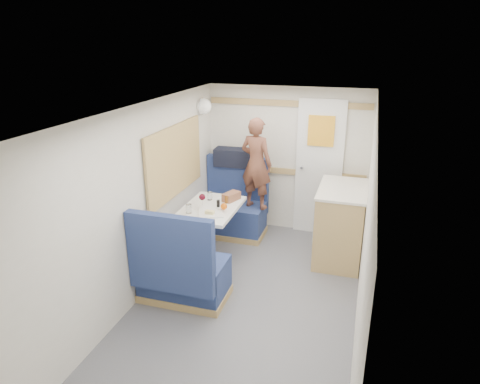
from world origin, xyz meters
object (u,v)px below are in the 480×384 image
(bench_near, at_px, (182,275))
(pepper_grinder, at_px, (218,204))
(person, at_px, (256,164))
(orange_fruit, at_px, (224,206))
(salt_grinder, at_px, (220,201))
(galley_counter, at_px, (340,223))
(tray, at_px, (211,212))
(tumbler_mid, at_px, (210,196))
(dinette_table, at_px, (211,219))
(bench_far, at_px, (233,213))
(dome_light, at_px, (204,106))
(duffel_bag, at_px, (233,157))
(bread_loaf, at_px, (231,196))
(tumbler_left, at_px, (189,209))
(beer_glass, at_px, (227,199))
(cheese_block, at_px, (210,212))
(wine_glass, at_px, (202,198))

(bench_near, height_order, pepper_grinder, bench_near)
(person, xyz_separation_m, orange_fruit, (-0.14, -0.88, -0.28))
(orange_fruit, distance_m, salt_grinder, 0.22)
(salt_grinder, bearing_deg, galley_counter, 17.49)
(tray, distance_m, tumbler_mid, 0.41)
(dinette_table, bearing_deg, person, 67.24)
(bench_far, distance_m, tray, 1.11)
(dome_light, distance_m, orange_fruit, 1.46)
(duffel_bag, distance_m, bread_loaf, 0.91)
(dome_light, xyz_separation_m, bread_loaf, (0.56, -0.57, -0.98))
(tray, relative_size, tumbler_left, 3.42)
(orange_fruit, distance_m, pepper_grinder, 0.11)
(dinette_table, height_order, bench_far, bench_far)
(tumbler_mid, bearing_deg, tray, -68.21)
(tray, bearing_deg, salt_grinder, 86.96)
(beer_glass, bearing_deg, bench_far, 102.28)
(person, bearing_deg, bread_loaf, 87.57)
(tumbler_mid, bearing_deg, pepper_grinder, -50.42)
(tray, bearing_deg, galley_counter, 26.82)
(duffel_bag, xyz_separation_m, cheese_block, (0.16, -1.36, -0.27))
(duffel_bag, bearing_deg, orange_fruit, -79.94)
(tray, distance_m, wine_glass, 0.22)
(cheese_block, xyz_separation_m, beer_glass, (0.07, 0.42, 0.01))
(dinette_table, bearing_deg, bench_near, -90.00)
(beer_glass, bearing_deg, duffel_bag, 103.67)
(dinette_table, bearing_deg, tumbler_mid, 112.43)
(bench_near, bearing_deg, tumbler_mid, 94.72)
(person, distance_m, pepper_grinder, 0.90)
(orange_fruit, xyz_separation_m, tumbler_left, (-0.36, -0.17, -0.00))
(person, bearing_deg, bench_far, 5.35)
(tumbler_left, bearing_deg, beer_glass, 53.69)
(bench_far, distance_m, bench_near, 1.73)
(bench_near, xyz_separation_m, orange_fruit, (0.19, 0.79, 0.48))
(bench_far, distance_m, beer_glass, 0.84)
(duffel_bag, relative_size, wine_glass, 3.02)
(bread_loaf, bearing_deg, bench_far, 105.91)
(galley_counter, distance_m, bread_loaf, 1.36)
(dome_light, relative_size, bread_loaf, 0.87)
(cheese_block, distance_m, bread_loaf, 0.52)
(bread_loaf, bearing_deg, wine_glass, -127.63)
(bench_near, bearing_deg, beer_glass, 81.96)
(bread_loaf, bearing_deg, tray, -103.49)
(duffel_bag, height_order, tray, duffel_bag)
(cheese_block, distance_m, salt_grinder, 0.35)
(beer_glass, height_order, bread_loaf, bread_loaf)
(duffel_bag, distance_m, tray, 1.32)
(orange_fruit, distance_m, tumbler_mid, 0.41)
(orange_fruit, distance_m, tumbler_left, 0.40)
(tumbler_left, distance_m, salt_grinder, 0.43)
(person, height_order, pepper_grinder, person)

